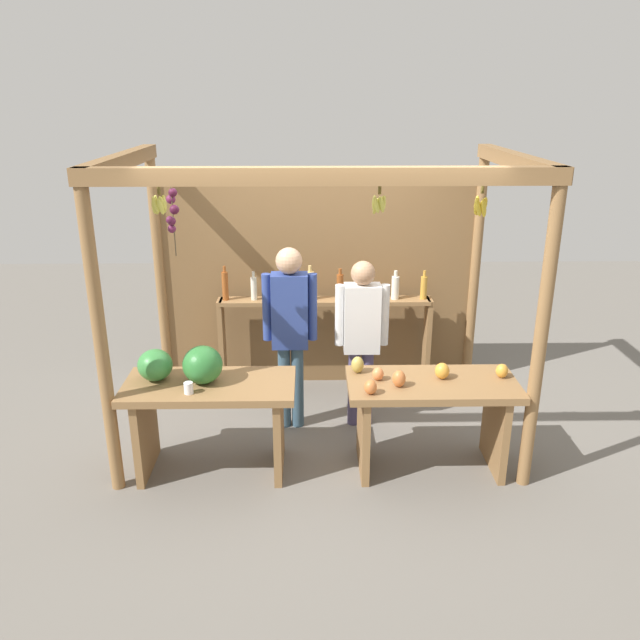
% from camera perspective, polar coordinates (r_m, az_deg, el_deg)
% --- Properties ---
extents(ground_plane, '(12.00, 12.00, 0.00)m').
position_cam_1_polar(ground_plane, '(6.01, -0.03, -9.39)').
color(ground_plane, slate).
rests_on(ground_plane, ground).
extents(market_stall, '(3.33, 2.04, 2.47)m').
position_cam_1_polar(market_stall, '(5.90, -0.15, 5.04)').
color(market_stall, olive).
rests_on(market_stall, ground).
extents(fruit_counter_left, '(1.35, 0.64, 1.08)m').
position_cam_1_polar(fruit_counter_left, '(5.13, -10.59, -6.61)').
color(fruit_counter_left, olive).
rests_on(fruit_counter_left, ground).
extents(fruit_counter_right, '(1.35, 0.64, 0.92)m').
position_cam_1_polar(fruit_counter_right, '(5.18, 9.86, -7.48)').
color(fruit_counter_right, olive).
rests_on(fruit_counter_right, ground).
extents(bottle_shelf_unit, '(2.14, 0.22, 1.35)m').
position_cam_1_polar(bottle_shelf_unit, '(6.33, 0.47, 0.29)').
color(bottle_shelf_unit, olive).
rests_on(bottle_shelf_unit, ground).
extents(vendor_man, '(0.48, 0.23, 1.70)m').
position_cam_1_polar(vendor_man, '(5.57, -2.73, -0.19)').
color(vendor_man, '#385366').
rests_on(vendor_man, ground).
extents(vendor_woman, '(0.48, 0.21, 1.57)m').
position_cam_1_polar(vendor_woman, '(5.65, 3.78, -0.90)').
color(vendor_woman, '#4C4469').
rests_on(vendor_woman, ground).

